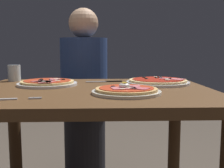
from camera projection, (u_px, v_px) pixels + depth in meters
name	position (u px, v px, depth m)	size (l,w,h in m)	color
dining_table	(93.00, 116.00, 1.23)	(1.06, 0.82, 0.73)	brown
pizza_foreground	(126.00, 91.00, 1.08)	(0.27, 0.27, 0.05)	silver
pizza_across_left	(158.00, 82.00, 1.39)	(0.32, 0.32, 0.03)	white
pizza_across_right	(47.00, 83.00, 1.33)	(0.29, 0.29, 0.03)	white
water_glass_near	(14.00, 74.00, 1.51)	(0.07, 0.07, 0.09)	silver
fork	(15.00, 99.00, 0.95)	(0.16, 0.04, 0.00)	silver
knife	(107.00, 81.00, 1.47)	(0.20, 0.05, 0.01)	silver
diner_person	(84.00, 99.00, 1.91)	(0.32, 0.32, 1.18)	black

